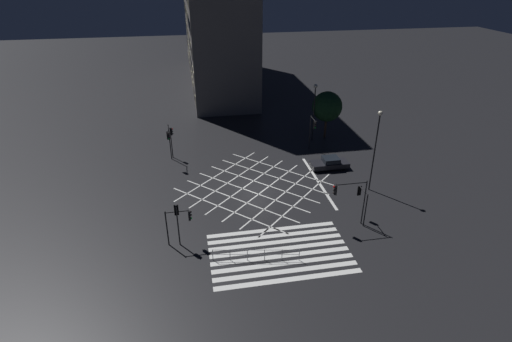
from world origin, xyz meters
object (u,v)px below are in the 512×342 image
object	(u,v)px
traffic_light_sw_main	(181,219)
street_lamp_west	(376,141)
traffic_light_ne_cross	(313,128)
traffic_light_nw_cross	(169,138)
street_lamp_east	(315,101)
traffic_light_nw_main	(172,136)
traffic_light_se_main	(349,194)
traffic_light_se_cross	(362,197)
waiting_car	(330,163)
street_tree_near	(327,107)
traffic_light_sw_cross	(177,216)

from	to	relation	value
traffic_light_sw_main	street_lamp_west	size ratio (longest dim) A/B	0.39
traffic_light_ne_cross	traffic_light_nw_cross	bearing A→B (deg)	-90.16
street_lamp_east	traffic_light_nw_main	bearing A→B (deg)	-173.02
traffic_light_se_main	traffic_light_nw_main	xyz separation A→B (m)	(-15.10, 17.02, -0.53)
traffic_light_se_cross	waiting_car	size ratio (longest dim) A/B	0.77
street_lamp_east	street_lamp_west	world-z (taller)	street_lamp_west
traffic_light_ne_cross	waiting_car	distance (m)	5.31
traffic_light_ne_cross	street_lamp_west	bearing A→B (deg)	17.60
street_lamp_west	traffic_light_nw_main	bearing A→B (deg)	150.09
traffic_light_se_main	street_tree_near	bearing A→B (deg)	-103.90
traffic_light_nw_cross	street_lamp_west	distance (m)	22.60
waiting_car	traffic_light_nw_main	bearing A→B (deg)	-19.11
street_lamp_east	waiting_car	xyz separation A→B (m)	(-0.52, -8.29, -4.72)
traffic_light_se_main	street_lamp_east	size ratio (longest dim) A/B	0.59
traffic_light_sw_main	traffic_light_nw_main	bearing A→B (deg)	92.60
traffic_light_nw_cross	street_lamp_east	size ratio (longest dim) A/B	0.59
traffic_light_sw_cross	street_tree_near	xyz separation A→B (m)	(19.45, 19.76, 1.49)
traffic_light_nw_cross	traffic_light_sw_main	bearing A→B (deg)	3.74
waiting_car	traffic_light_se_main	bearing A→B (deg)	77.42
street_lamp_east	traffic_light_se_main	bearing A→B (deg)	-98.75
traffic_light_sw_cross	traffic_light_ne_cross	bearing A→B (deg)	-46.31
traffic_light_sw_main	traffic_light_ne_cross	bearing A→B (deg)	44.08
traffic_light_sw_main	street_tree_near	bearing A→B (deg)	45.78
traffic_light_se_cross	traffic_light_se_main	size ratio (longest dim) A/B	0.75
traffic_light_sw_main	traffic_light_sw_cross	bearing A→B (deg)	-173.61
traffic_light_sw_cross	traffic_light_se_main	distance (m)	14.58
traffic_light_se_cross	street_lamp_east	xyz separation A→B (m)	(1.39, 18.58, 2.92)
traffic_light_sw_main	street_lamp_east	world-z (taller)	street_lamp_east
traffic_light_sw_cross	traffic_light_se_main	world-z (taller)	traffic_light_se_main
traffic_light_sw_main	traffic_light_se_main	world-z (taller)	traffic_light_se_main
traffic_light_nw_main	traffic_light_se_cross	bearing A→B (deg)	-44.47
traffic_light_sw_main	traffic_light_se_main	size ratio (longest dim) A/B	0.75
traffic_light_se_cross	waiting_car	xyz separation A→B (m)	(0.87, 10.29, -1.79)
traffic_light_se_cross	street_tree_near	size ratio (longest dim) A/B	0.53
street_lamp_east	traffic_light_nw_cross	bearing A→B (deg)	-168.55
traffic_light_ne_cross	waiting_car	world-z (taller)	traffic_light_ne_cross
street_tree_near	traffic_light_sw_cross	bearing A→B (deg)	-134.55
traffic_light_se_main	street_lamp_east	distance (m)	19.56
traffic_light_ne_cross	traffic_light_sw_main	distance (m)	22.28
street_tree_near	traffic_light_se_main	bearing A→B (deg)	-103.90
traffic_light_nw_cross	waiting_car	bearing A→B (deg)	75.55
traffic_light_sw_main	traffic_light_sw_cross	xyz separation A→B (m)	(-0.25, -0.03, 0.35)
traffic_light_nw_main	street_lamp_east	bearing A→B (deg)	6.98
traffic_light_nw_main	street_tree_near	world-z (taller)	street_tree_near
traffic_light_se_cross	traffic_light_sw_cross	bearing A→B (deg)	92.44
traffic_light_nw_cross	traffic_light_sw_main	world-z (taller)	traffic_light_nw_cross
street_lamp_east	traffic_light_ne_cross	bearing A→B (deg)	-108.98
traffic_light_sw_cross	street_lamp_west	size ratio (longest dim) A/B	0.46
traffic_light_nw_cross	traffic_light_se_main	world-z (taller)	traffic_light_se_main
street_lamp_east	street_lamp_west	bearing A→B (deg)	-82.28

